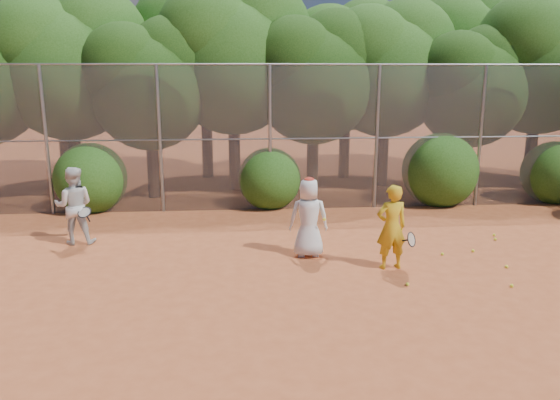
{
  "coord_description": "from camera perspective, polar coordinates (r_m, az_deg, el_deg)",
  "views": [
    {
      "loc": [
        -1.91,
        -8.99,
        3.86
      ],
      "look_at": [
        -1.0,
        2.5,
        1.1
      ],
      "focal_mm": 35.0,
      "sensor_mm": 36.0,
      "label": 1
    }
  ],
  "objects": [
    {
      "name": "tree_7",
      "position": [
        20.26,
        25.7,
        13.36
      ],
      "size": [
        4.77,
        4.14,
        6.53
      ],
      "color": "black",
      "rests_on": "ground"
    },
    {
      "name": "player_teen",
      "position": [
        11.45,
        3.02,
        -1.82
      ],
      "size": [
        0.85,
        0.57,
        1.7
      ],
      "rotation": [
        0.0,
        0.0,
        3.09
      ],
      "color": "silver",
      "rests_on": "ground"
    },
    {
      "name": "tree_9",
      "position": [
        20.74,
        -22.09,
        13.83
      ],
      "size": [
        4.83,
        4.2,
        6.62
      ],
      "color": "black",
      "rests_on": "ground"
    },
    {
      "name": "tree_10",
      "position": [
        20.08,
        -7.72,
        15.53
      ],
      "size": [
        5.15,
        4.48,
        7.06
      ],
      "color": "black",
      "rests_on": "ground"
    },
    {
      "name": "player_yellow",
      "position": [
        10.94,
        11.58,
        -2.79
      ],
      "size": [
        0.83,
        0.59,
        1.7
      ],
      "rotation": [
        0.0,
        0.0,
        3.27
      ],
      "color": "gold",
      "rests_on": "ground"
    },
    {
      "name": "ball_5",
      "position": [
        13.95,
        21.47,
        -3.42
      ],
      "size": [
        0.07,
        0.07,
        0.07
      ],
      "primitive_type": "sphere",
      "color": "yellow",
      "rests_on": "ground"
    },
    {
      "name": "player_white",
      "position": [
        13.11,
        -20.72,
        -0.56
      ],
      "size": [
        0.92,
        0.81,
        1.76
      ],
      "rotation": [
        0.0,
        0.0,
        3.22
      ],
      "color": "silver",
      "rests_on": "ground"
    },
    {
      "name": "bush_1",
      "position": [
        15.61,
        -1.1,
        2.52
      ],
      "size": [
        1.8,
        1.8,
        1.8
      ],
      "primitive_type": "sphere",
      "color": "#1F4912",
      "rests_on": "ground"
    },
    {
      "name": "ball_3",
      "position": [
        12.6,
        19.52,
        -5.02
      ],
      "size": [
        0.07,
        0.07,
        0.07
      ],
      "primitive_type": "sphere",
      "color": "yellow",
      "rests_on": "ground"
    },
    {
      "name": "fence_back",
      "position": [
        15.21,
        2.29,
        6.62
      ],
      "size": [
        20.05,
        0.09,
        4.03
      ],
      "color": "gray",
      "rests_on": "ground"
    },
    {
      "name": "ground",
      "position": [
        9.97,
        6.97,
        -9.42
      ],
      "size": [
        80.0,
        80.0,
        0.0
      ],
      "primitive_type": "plane",
      "color": "#A64A25",
      "rests_on": "ground"
    },
    {
      "name": "ball_2",
      "position": [
        10.89,
        23.05,
        -8.25
      ],
      "size": [
        0.07,
        0.07,
        0.07
      ],
      "primitive_type": "sphere",
      "color": "yellow",
      "rests_on": "ground"
    },
    {
      "name": "bush_3",
      "position": [
        18.19,
        26.74,
        2.81
      ],
      "size": [
        1.9,
        1.9,
        1.9
      ],
      "primitive_type": "sphere",
      "color": "#1F4912",
      "rests_on": "ground"
    },
    {
      "name": "tree_11",
      "position": [
        20.03,
        7.13,
        14.23
      ],
      "size": [
        4.64,
        4.03,
        6.35
      ],
      "color": "black",
      "rests_on": "ground"
    },
    {
      "name": "tree_1",
      "position": [
        18.25,
        -21.14,
        13.54
      ],
      "size": [
        4.64,
        4.03,
        6.35
      ],
      "color": "black",
      "rests_on": "ground"
    },
    {
      "name": "tree_5",
      "position": [
        18.71,
        11.21,
        13.79
      ],
      "size": [
        4.51,
        3.92,
        6.17
      ],
      "color": "black",
      "rests_on": "ground"
    },
    {
      "name": "bush_0",
      "position": [
        16.09,
        -19.19,
        2.47
      ],
      "size": [
        2.0,
        2.0,
        2.0
      ],
      "primitive_type": "sphere",
      "color": "#1F4912",
      "rests_on": "ground"
    },
    {
      "name": "tree_3",
      "position": [
        17.85,
        -4.77,
        15.14
      ],
      "size": [
        4.89,
        4.26,
        6.7
      ],
      "color": "black",
      "rests_on": "ground"
    },
    {
      "name": "tree_6",
      "position": [
        18.59,
        19.54,
        11.5
      ],
      "size": [
        3.86,
        3.36,
        5.29
      ],
      "color": "black",
      "rests_on": "ground"
    },
    {
      "name": "ball_0",
      "position": [
        12.18,
        16.6,
        -5.43
      ],
      "size": [
        0.07,
        0.07,
        0.07
      ],
      "primitive_type": "sphere",
      "color": "yellow",
      "rests_on": "ground"
    },
    {
      "name": "ball_4",
      "position": [
        10.37,
        13.18,
        -8.56
      ],
      "size": [
        0.07,
        0.07,
        0.07
      ],
      "primitive_type": "sphere",
      "color": "yellow",
      "rests_on": "ground"
    },
    {
      "name": "tree_12",
      "position": [
        21.95,
        18.81,
        14.47
      ],
      "size": [
        5.02,
        4.37,
        6.88
      ],
      "color": "black",
      "rests_on": "ground"
    },
    {
      "name": "ball_1",
      "position": [
        13.63,
        21.57,
        -3.82
      ],
      "size": [
        0.07,
        0.07,
        0.07
      ],
      "primitive_type": "sphere",
      "color": "yellow",
      "rests_on": "ground"
    },
    {
      "name": "bush_2",
      "position": [
        16.63,
        16.4,
        3.36
      ],
      "size": [
        2.2,
        2.2,
        2.2
      ],
      "primitive_type": "sphere",
      "color": "#1F4912",
      "rests_on": "ground"
    },
    {
      "name": "ball_6",
      "position": [
        11.85,
        22.6,
        -6.45
      ],
      "size": [
        0.07,
        0.07,
        0.07
      ],
      "primitive_type": "sphere",
      "color": "yellow",
      "rests_on": "ground"
    },
    {
      "name": "tree_4",
      "position": [
        17.41,
        3.71,
        13.1
      ],
      "size": [
        4.19,
        3.64,
        5.73
      ],
      "color": "black",
      "rests_on": "ground"
    },
    {
      "name": "tree_2",
      "position": [
        17.02,
        -13.41,
        12.18
      ],
      "size": [
        3.99,
        3.47,
        5.47
      ],
      "color": "black",
      "rests_on": "ground"
    }
  ]
}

